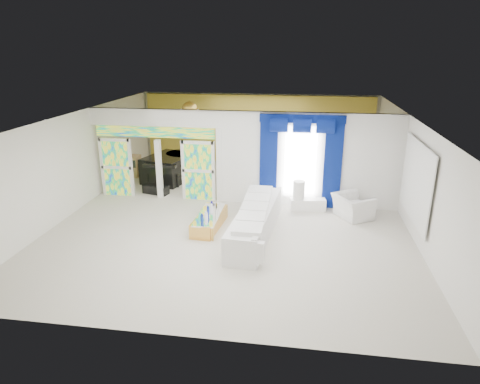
% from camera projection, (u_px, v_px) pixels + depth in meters
% --- Properties ---
extents(floor, '(12.00, 12.00, 0.00)m').
position_uv_depth(floor, '(236.00, 212.00, 13.12)').
color(floor, '#B7AF9E').
rests_on(floor, ground).
extents(dividing_wall, '(5.70, 0.18, 3.00)m').
position_uv_depth(dividing_wall, '(308.00, 160.00, 13.27)').
color(dividing_wall, white).
rests_on(dividing_wall, ground).
extents(dividing_header, '(4.30, 0.18, 0.55)m').
position_uv_depth(dividing_header, '(153.00, 117.00, 13.57)').
color(dividing_header, white).
rests_on(dividing_header, dividing_wall).
extents(stained_panel_left, '(0.95, 0.04, 2.00)m').
position_uv_depth(stained_panel_left, '(117.00, 167.00, 14.33)').
color(stained_panel_left, '#994C3F').
rests_on(stained_panel_left, ground).
extents(stained_panel_right, '(0.95, 0.04, 2.00)m').
position_uv_depth(stained_panel_right, '(198.00, 171.00, 13.93)').
color(stained_panel_right, '#994C3F').
rests_on(stained_panel_right, ground).
extents(stained_transom, '(4.00, 0.05, 0.35)m').
position_uv_depth(stained_transom, '(154.00, 132.00, 13.72)').
color(stained_transom, '#994C3F').
rests_on(stained_transom, dividing_header).
extents(window_pane, '(1.00, 0.02, 2.30)m').
position_uv_depth(window_pane, '(300.00, 162.00, 13.22)').
color(window_pane, white).
rests_on(window_pane, dividing_wall).
extents(blue_drape_left, '(0.55, 0.10, 2.80)m').
position_uv_depth(blue_drape_left, '(268.00, 163.00, 13.35)').
color(blue_drape_left, '#030F49').
rests_on(blue_drape_left, ground).
extents(blue_drape_right, '(0.55, 0.10, 2.80)m').
position_uv_depth(blue_drape_right, '(333.00, 165.00, 13.07)').
color(blue_drape_right, '#030F49').
rests_on(blue_drape_right, ground).
extents(blue_pelmet, '(2.60, 0.12, 0.25)m').
position_uv_depth(blue_pelmet, '(302.00, 119.00, 12.75)').
color(blue_pelmet, '#030F49').
rests_on(blue_pelmet, dividing_wall).
extents(wall_mirror, '(0.04, 2.70, 1.90)m').
position_uv_depth(wall_mirror, '(417.00, 182.00, 10.99)').
color(wall_mirror, white).
rests_on(wall_mirror, ground).
extents(gold_curtains, '(9.70, 0.12, 2.90)m').
position_uv_depth(gold_curtains, '(258.00, 129.00, 18.15)').
color(gold_curtains, gold).
rests_on(gold_curtains, ground).
extents(white_sofa, '(1.17, 3.94, 0.74)m').
position_uv_depth(white_sofa, '(256.00, 222.00, 11.45)').
color(white_sofa, silver).
rests_on(white_sofa, ground).
extents(coffee_table, '(0.75, 1.83, 0.40)m').
position_uv_depth(coffee_table, '(210.00, 221.00, 11.97)').
color(coffee_table, gold).
rests_on(coffee_table, ground).
extents(console_table, '(1.13, 0.49, 0.37)m').
position_uv_depth(console_table, '(308.00, 205.00, 13.26)').
color(console_table, white).
rests_on(console_table, ground).
extents(table_lamp, '(0.36, 0.36, 0.58)m').
position_uv_depth(table_lamp, '(299.00, 190.00, 13.14)').
color(table_lamp, silver).
rests_on(table_lamp, console_table).
extents(armchair, '(1.35, 1.39, 0.69)m').
position_uv_depth(armchair, '(353.00, 207.00, 12.64)').
color(armchair, silver).
rests_on(armchair, ground).
extents(grand_piano, '(1.89, 2.21, 0.96)m').
position_uv_depth(grand_piano, '(169.00, 168.00, 16.14)').
color(grand_piano, black).
rests_on(grand_piano, ground).
extents(piano_bench, '(0.97, 0.57, 0.30)m').
position_uv_depth(piano_bench, '(156.00, 189.00, 14.75)').
color(piano_bench, black).
rests_on(piano_bench, ground).
extents(tv_console, '(0.59, 0.54, 0.83)m').
position_uv_depth(tv_console, '(133.00, 166.00, 16.68)').
color(tv_console, tan).
rests_on(tv_console, ground).
extents(chandelier, '(0.60, 0.60, 0.60)m').
position_uv_depth(chandelier, '(190.00, 110.00, 15.76)').
color(chandelier, gold).
rests_on(chandelier, ceiling).
extents(decanters, '(0.15, 1.20, 0.23)m').
position_uv_depth(decanters, '(208.00, 212.00, 11.82)').
color(decanters, white).
rests_on(decanters, coffee_table).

